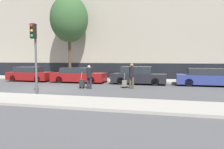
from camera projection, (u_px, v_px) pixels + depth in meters
name	position (u px, v px, depth m)	size (l,w,h in m)	color
ground_plane	(45.00, 89.00, 14.68)	(80.00, 80.00, 0.00)	#4C4C4F
sidewalk_near	(5.00, 98.00, 11.05)	(28.00, 2.50, 0.12)	#A39E93
sidewalk_far	(84.00, 79.00, 21.44)	(28.00, 3.00, 0.12)	#A39E93
building_facade	(96.00, 37.00, 24.81)	(28.00, 3.29, 9.16)	#A89E8C
parked_car_0	(30.00, 74.00, 20.02)	(3.98, 1.77, 1.31)	maroon
parked_car_1	(78.00, 75.00, 18.87)	(4.62, 1.82, 1.29)	maroon
parked_car_2	(138.00, 76.00, 17.71)	(4.34, 1.80, 1.43)	black
parked_car_3	(207.00, 78.00, 16.50)	(4.60, 1.72, 1.33)	navy
pedestrian_left	(89.00, 76.00, 14.87)	(0.35, 0.34, 1.61)	#23232D
trolley_left	(82.00, 83.00, 15.09)	(0.34, 0.29, 1.15)	#262628
pedestrian_right	(132.00, 74.00, 14.94)	(0.34, 0.34, 1.74)	#4C4233
trolley_right	(125.00, 83.00, 15.29)	(0.34, 0.29, 1.08)	slate
traffic_light	(34.00, 45.00, 12.00)	(0.28, 0.47, 3.96)	#515154
parked_bicycle	(116.00, 75.00, 20.43)	(1.77, 0.06, 0.96)	black
bare_tree_near_crossing	(69.00, 19.00, 21.60)	(3.75, 3.75, 8.17)	#4C3826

